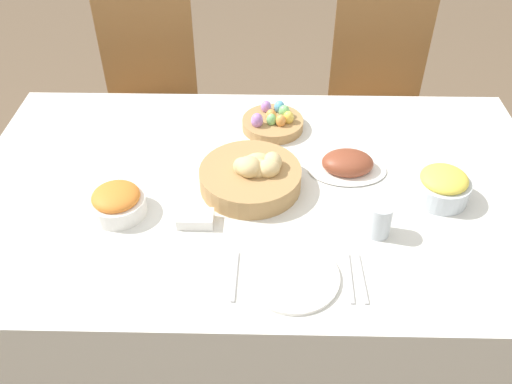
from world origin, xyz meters
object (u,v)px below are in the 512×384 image
chair_far_right (375,100)px  spoon (362,278)px  chair_far_left (150,97)px  ham_platter (347,164)px  knife (350,278)px  butter_dish (195,219)px  fork (235,276)px  egg_basket (273,122)px  dinner_plate (292,276)px  carrot_bowl (117,202)px  drinking_cup (379,220)px  bread_basket (252,175)px  pineapple_bowl (442,186)px

chair_far_right → spoon: chair_far_right is taller
chair_far_left → ham_platter: 1.14m
knife → spoon: 0.03m
butter_dish → fork: bearing=-58.3°
chair_far_left → ham_platter: chair_far_left is taller
chair_far_right → egg_basket: chair_far_right is taller
ham_platter → dinner_plate: bearing=-112.6°
carrot_bowl → fork: 0.42m
dinner_plate → ham_platter: bearing=67.4°
carrot_bowl → spoon: bearing=-19.4°
chair_far_left → egg_basket: bearing=-48.9°
drinking_cup → butter_dish: bearing=176.6°
chair_far_right → drinking_cup: (-0.18, -1.07, 0.26)m
bread_basket → knife: bread_basket is taller
ham_platter → butter_dish: 0.51m
chair_far_left → fork: chair_far_left is taller
fork → knife: bearing=1.4°
chair_far_right → fork: bearing=-109.3°
chair_far_right → carrot_bowl: (-0.91, -1.00, 0.25)m
chair_far_right → ham_platter: size_ratio=4.01×
carrot_bowl → fork: bearing=-34.2°
chair_far_left → dinner_plate: 1.39m
ham_platter → butter_dish: (-0.45, -0.25, -0.01)m
carrot_bowl → butter_dish: 0.23m
pineapple_bowl → spoon: size_ratio=0.98×
spoon → drinking_cup: 0.18m
ham_platter → carrot_bowl: (-0.67, -0.21, 0.02)m
carrot_bowl → egg_basket: bearing=45.0°
egg_basket → carrot_bowl: 0.63m
ham_platter → fork: 0.55m
chair_far_right → bread_basket: bearing=-116.0°
chair_far_right → carrot_bowl: 1.37m
dinner_plate → butter_dish: (-0.26, 0.19, 0.01)m
knife → drinking_cup: size_ratio=1.66×
chair_far_right → fork: (-0.57, -1.23, 0.21)m
fork → ham_platter: bearing=54.7°
bread_basket → carrot_bowl: 0.40m
chair_far_left → drinking_cup: chair_far_left is taller
chair_far_right → drinking_cup: 1.11m
chair_far_left → butter_dish: bearing=-76.0°
dinner_plate → carrot_bowl: bearing=154.4°
ham_platter → drinking_cup: drinking_cup is taller
chair_far_right → bread_basket: 1.05m
spoon → butter_dish: size_ratio=1.63×
fork → drinking_cup: size_ratio=1.66×
chair_far_left → ham_platter: (0.78, -0.79, 0.23)m
chair_far_left → bread_basket: chair_far_left is taller
chair_far_right → chair_far_left: bearing=-174.6°
knife → drinking_cup: (0.09, 0.16, 0.05)m
dinner_plate → fork: (-0.15, 0.00, -0.00)m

